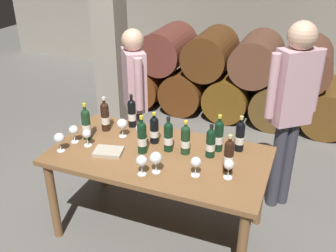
% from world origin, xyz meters
% --- Properties ---
extents(ground_plane, '(14.00, 14.00, 0.00)m').
position_xyz_m(ground_plane, '(0.00, 0.00, 0.00)').
color(ground_plane, '#66635E').
extents(barrel_stack, '(3.12, 0.90, 1.15)m').
position_xyz_m(barrel_stack, '(0.00, 2.60, 0.54)').
color(barrel_stack, '#5F2F12').
rests_on(barrel_stack, ground_plane).
extents(stone_pillar, '(0.32, 0.32, 2.60)m').
position_xyz_m(stone_pillar, '(-1.30, 1.60, 1.30)').
color(stone_pillar, gray).
rests_on(stone_pillar, ground_plane).
extents(dining_table, '(1.70, 0.90, 0.76)m').
position_xyz_m(dining_table, '(0.00, 0.00, 0.67)').
color(dining_table, brown).
rests_on(dining_table, ground_plane).
extents(wine_bottle_0, '(0.07, 0.07, 0.27)m').
position_xyz_m(wine_bottle_0, '(-0.10, 0.16, 0.88)').
color(wine_bottle_0, black).
rests_on(wine_bottle_0, dining_table).
extents(wine_bottle_1, '(0.07, 0.07, 0.30)m').
position_xyz_m(wine_bottle_1, '(-0.40, 0.36, 0.89)').
color(wine_bottle_1, black).
rests_on(wine_bottle_1, dining_table).
extents(wine_bottle_2, '(0.07, 0.07, 0.31)m').
position_xyz_m(wine_bottle_2, '(0.42, 0.23, 0.89)').
color(wine_bottle_2, black).
rests_on(wine_bottle_2, dining_table).
extents(wine_bottle_3, '(0.07, 0.07, 0.32)m').
position_xyz_m(wine_bottle_3, '(-0.13, -0.02, 0.90)').
color(wine_bottle_3, black).
rests_on(wine_bottle_3, dining_table).
extents(wine_bottle_4, '(0.07, 0.07, 0.27)m').
position_xyz_m(wine_bottle_4, '(0.38, 0.11, 0.88)').
color(wine_bottle_4, black).
rests_on(wine_bottle_4, dining_table).
extents(wine_bottle_5, '(0.07, 0.07, 0.28)m').
position_xyz_m(wine_bottle_5, '(0.56, -0.02, 0.88)').
color(wine_bottle_5, black).
rests_on(wine_bottle_5, dining_table).
extents(wine_bottle_6, '(0.07, 0.07, 0.30)m').
position_xyz_m(wine_bottle_6, '(0.57, 0.29, 0.89)').
color(wine_bottle_6, black).
rests_on(wine_bottle_6, dining_table).
extents(wine_bottle_7, '(0.07, 0.07, 0.31)m').
position_xyz_m(wine_bottle_7, '(-0.59, 0.20, 0.89)').
color(wine_bottle_7, black).
rests_on(wine_bottle_7, dining_table).
extents(wine_bottle_8, '(0.07, 0.07, 0.28)m').
position_xyz_m(wine_bottle_8, '(0.19, 0.09, 0.88)').
color(wine_bottle_8, '#19381E').
rests_on(wine_bottle_8, dining_table).
extents(wine_bottle_9, '(0.07, 0.07, 0.32)m').
position_xyz_m(wine_bottle_9, '(-0.65, 0.01, 0.90)').
color(wine_bottle_9, '#19381E').
rests_on(wine_bottle_9, dining_table).
extents(wine_bottle_10, '(0.07, 0.07, 0.29)m').
position_xyz_m(wine_bottle_10, '(0.05, 0.08, 0.89)').
color(wine_bottle_10, black).
rests_on(wine_bottle_10, dining_table).
extents(wine_glass_0, '(0.08, 0.08, 0.15)m').
position_xyz_m(wine_glass_0, '(-0.72, -0.08, 0.87)').
color(wine_glass_0, white).
rests_on(wine_glass_0, dining_table).
extents(wine_glass_1, '(0.09, 0.09, 0.16)m').
position_xyz_m(wine_glass_1, '(-0.40, 0.15, 0.87)').
color(wine_glass_1, white).
rests_on(wine_glass_1, dining_table).
extents(wine_glass_2, '(0.08, 0.08, 0.16)m').
position_xyz_m(wine_glass_2, '(-0.00, -0.31, 0.87)').
color(wine_glass_2, white).
rests_on(wine_glass_2, dining_table).
extents(wine_glass_3, '(0.08, 0.08, 0.16)m').
position_xyz_m(wine_glass_3, '(-0.22, 0.14, 0.87)').
color(wine_glass_3, white).
rests_on(wine_glass_3, dining_table).
extents(wine_glass_4, '(0.07, 0.07, 0.15)m').
position_xyz_m(wine_glass_4, '(0.58, -0.12, 0.87)').
color(wine_glass_4, white).
rests_on(wine_glass_4, dining_table).
extents(wine_glass_5, '(0.08, 0.08, 0.15)m').
position_xyz_m(wine_glass_5, '(0.36, -0.18, 0.87)').
color(wine_glass_5, white).
rests_on(wine_glass_5, dining_table).
extents(wine_glass_6, '(0.07, 0.07, 0.15)m').
position_xyz_m(wine_glass_6, '(-0.59, -0.09, 0.86)').
color(wine_glass_6, white).
rests_on(wine_glass_6, dining_table).
extents(wine_glass_7, '(0.09, 0.09, 0.16)m').
position_xyz_m(wine_glass_7, '(0.08, -0.24, 0.87)').
color(wine_glass_7, white).
rests_on(wine_glass_7, dining_table).
extents(wine_glass_8, '(0.08, 0.08, 0.16)m').
position_xyz_m(wine_glass_8, '(-0.74, -0.24, 0.87)').
color(wine_glass_8, white).
rests_on(wine_glass_8, dining_table).
extents(tasting_notebook, '(0.25, 0.21, 0.03)m').
position_xyz_m(tasting_notebook, '(-0.37, -0.14, 0.77)').
color(tasting_notebook, '#B2A893').
rests_on(tasting_notebook, dining_table).
extents(sommelier_presenting, '(0.40, 0.35, 1.72)m').
position_xyz_m(sommelier_presenting, '(0.90, 0.75, 1.04)').
color(sommelier_presenting, '#383842').
rests_on(sommelier_presenting, ground_plane).
extents(taster_seated_left, '(0.34, 0.41, 1.54)m').
position_xyz_m(taster_seated_left, '(-0.55, 0.72, 0.92)').
color(taster_seated_left, '#383842').
rests_on(taster_seated_left, ground_plane).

